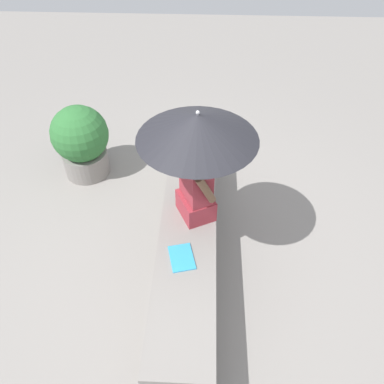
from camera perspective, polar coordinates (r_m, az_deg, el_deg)
name	(u,v)px	position (r m, az deg, el deg)	size (l,w,h in m)	color
ground_plane	(188,253)	(3.87, -0.54, -9.25)	(14.00, 14.00, 0.00)	gray
stone_bench	(188,239)	(3.69, -0.56, -7.19)	(2.81, 0.52, 0.44)	gray
person_seated	(196,183)	(3.35, 0.61, 1.31)	(0.51, 0.40, 0.90)	#992D38
parasol	(198,127)	(2.93, 0.84, 9.88)	(0.98, 0.98, 1.16)	#B7B7BC
handbag_black	(185,149)	(4.17, -1.14, 6.57)	(0.30, 0.22, 0.27)	brown
magazine	(182,258)	(3.28, -1.58, -9.92)	(0.28, 0.20, 0.01)	#339ED1
planter_near	(81,141)	(4.64, -16.46, 7.48)	(0.67, 0.67, 0.90)	gray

